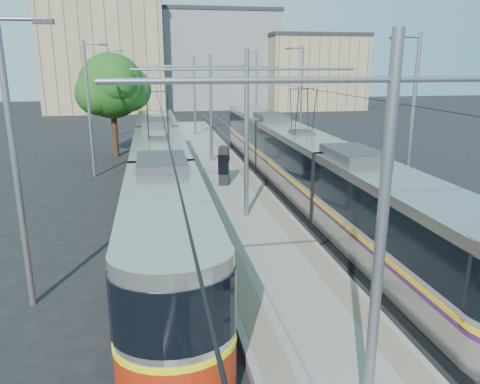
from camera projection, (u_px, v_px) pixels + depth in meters
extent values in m
plane|color=black|center=(302.00, 315.00, 12.98)|extent=(160.00, 160.00, 0.00)
cube|color=gray|center=(218.00, 173.00, 29.05)|extent=(4.00, 50.00, 0.30)
cube|color=gray|center=(195.00, 171.00, 28.75)|extent=(0.70, 50.00, 0.01)
cube|color=gray|center=(241.00, 169.00, 29.26)|extent=(0.70, 50.00, 0.01)
cube|color=gray|center=(147.00, 178.00, 28.32)|extent=(0.07, 70.00, 0.03)
cube|color=gray|center=(171.00, 177.00, 28.57)|extent=(0.07, 70.00, 0.03)
cube|color=gray|center=(263.00, 173.00, 29.59)|extent=(0.07, 70.00, 0.03)
cube|color=gray|center=(285.00, 172.00, 29.84)|extent=(0.07, 70.00, 0.03)
cube|color=black|center=(162.00, 204.00, 22.43)|extent=(2.30, 28.66, 0.40)
cube|color=beige|center=(160.00, 171.00, 21.99)|extent=(2.40, 27.06, 2.90)
cube|color=black|center=(160.00, 160.00, 21.86)|extent=(2.43, 27.06, 1.30)
cube|color=yellow|center=(161.00, 179.00, 22.10)|extent=(2.43, 27.06, 0.12)
cube|color=#A61F09|center=(161.00, 189.00, 22.23)|extent=(2.42, 27.06, 1.10)
cube|color=#2D2D30|center=(159.00, 137.00, 21.56)|extent=(1.68, 3.00, 0.30)
cube|color=black|center=(300.00, 192.00, 24.60)|extent=(2.30, 31.66, 0.40)
cube|color=#A7A199|center=(301.00, 161.00, 24.16)|extent=(2.40, 30.06, 2.90)
cube|color=black|center=(301.00, 151.00, 24.03)|extent=(2.43, 30.06, 1.30)
cube|color=#FFAC0D|center=(300.00, 168.00, 24.27)|extent=(2.43, 30.06, 0.12)
cube|color=#3D1448|center=(300.00, 171.00, 24.31)|extent=(2.43, 30.06, 0.10)
cube|color=#2D2D30|center=(302.00, 130.00, 23.73)|extent=(1.68, 3.00, 0.30)
cylinder|color=slate|center=(381.00, 238.00, 8.18)|extent=(0.20, 0.20, 7.00)
cylinder|color=slate|center=(394.00, 79.00, 7.45)|extent=(9.20, 0.10, 0.10)
cylinder|color=slate|center=(246.00, 136.00, 19.54)|extent=(0.20, 0.20, 7.00)
cylinder|color=slate|center=(247.00, 69.00, 18.82)|extent=(9.20, 0.10, 0.10)
cylinder|color=slate|center=(211.00, 109.00, 30.91)|extent=(0.20, 0.20, 7.00)
cylinder|color=slate|center=(210.00, 67.00, 30.19)|extent=(9.20, 0.10, 0.10)
cylinder|color=slate|center=(195.00, 96.00, 42.28)|extent=(0.20, 0.20, 7.00)
cylinder|color=slate|center=(194.00, 65.00, 41.56)|extent=(9.20, 0.10, 0.10)
cylinder|color=black|center=(155.00, 84.00, 26.97)|extent=(0.02, 70.00, 0.02)
cylinder|color=black|center=(276.00, 83.00, 28.24)|extent=(0.02, 70.00, 0.02)
cylinder|color=slate|center=(16.00, 170.00, 12.49)|extent=(0.18, 0.18, 8.00)
cube|color=#2D2D30|center=(43.00, 21.00, 11.68)|extent=(0.50, 0.22, 0.12)
cylinder|color=slate|center=(89.00, 111.00, 27.64)|extent=(0.18, 0.18, 8.00)
cube|color=#2D2D30|center=(103.00, 45.00, 26.83)|extent=(0.50, 0.22, 0.12)
cylinder|color=slate|center=(111.00, 94.00, 42.80)|extent=(0.18, 0.18, 8.00)
cube|color=#2D2D30|center=(120.00, 51.00, 41.99)|extent=(0.50, 0.22, 0.12)
cylinder|color=slate|center=(411.00, 127.00, 20.81)|extent=(0.18, 0.18, 8.00)
cube|color=#2D2D30|center=(396.00, 38.00, 19.62)|extent=(0.50, 0.22, 0.12)
cylinder|color=slate|center=(301.00, 100.00, 35.97)|extent=(0.18, 0.18, 8.00)
cube|color=#2D2D30|center=(289.00, 49.00, 34.77)|extent=(0.50, 0.22, 0.12)
cylinder|color=slate|center=(256.00, 89.00, 51.13)|extent=(0.18, 0.18, 8.00)
cube|color=#2D2D30|center=(247.00, 53.00, 49.93)|extent=(0.50, 0.22, 0.12)
cube|color=black|center=(224.00, 165.00, 25.52)|extent=(0.73, 1.00, 2.06)
cube|color=black|center=(224.00, 163.00, 25.48)|extent=(0.77, 1.04, 1.08)
cylinder|color=#382314|center=(115.00, 135.00, 34.55)|extent=(0.43, 0.43, 3.10)
sphere|color=#1A4A15|center=(112.00, 86.00, 33.59)|extent=(4.65, 4.65, 4.65)
sphere|color=#1A4A15|center=(129.00, 89.00, 34.61)|extent=(3.30, 3.30, 3.30)
cube|color=gray|center=(105.00, 58.00, 66.08)|extent=(16.00, 12.00, 14.80)
cube|color=#262328|center=(101.00, 0.00, 64.03)|extent=(16.32, 12.24, 0.50)
cube|color=gray|center=(214.00, 62.00, 72.82)|extent=(18.00, 14.00, 13.78)
cube|color=#262328|center=(213.00, 13.00, 70.91)|extent=(18.36, 14.28, 0.50)
cube|color=gray|center=(312.00, 74.00, 70.07)|extent=(14.00, 10.00, 10.31)
cube|color=#262328|center=(313.00, 36.00, 68.63)|extent=(14.28, 10.20, 0.50)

